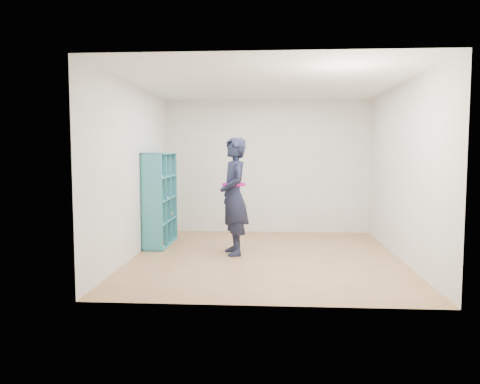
{
  "coord_description": "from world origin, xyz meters",
  "views": [
    {
      "loc": [
        0.07,
        -6.99,
        1.6
      ],
      "look_at": [
        -0.41,
        0.3,
        0.96
      ],
      "focal_mm": 35.0,
      "sensor_mm": 36.0,
      "label": 1
    }
  ],
  "objects": [
    {
      "name": "wall_right",
      "position": [
        2.0,
        0.0,
        1.3
      ],
      "size": [
        0.02,
        4.5,
        2.6
      ],
      "primitive_type": "cube",
      "color": "beige",
      "rests_on": "floor"
    },
    {
      "name": "wall_left",
      "position": [
        -2.0,
        0.0,
        1.3
      ],
      "size": [
        0.02,
        4.5,
        2.6
      ],
      "primitive_type": "cube",
      "color": "beige",
      "rests_on": "floor"
    },
    {
      "name": "wall_back",
      "position": [
        0.0,
        2.25,
        1.3
      ],
      "size": [
        4.0,
        0.02,
        2.6
      ],
      "primitive_type": "cube",
      "color": "beige",
      "rests_on": "floor"
    },
    {
      "name": "smartphone",
      "position": [
        -0.65,
        0.2,
        1.03
      ],
      "size": [
        0.06,
        0.08,
        0.12
      ],
      "rotation": [
        0.39,
        0.0,
        0.61
      ],
      "color": "silver",
      "rests_on": "person"
    },
    {
      "name": "wall_front",
      "position": [
        0.0,
        -2.25,
        1.3
      ],
      "size": [
        4.0,
        0.02,
        2.6
      ],
      "primitive_type": "cube",
      "color": "beige",
      "rests_on": "floor"
    },
    {
      "name": "bookshelf",
      "position": [
        -1.84,
        0.85,
        0.77
      ],
      "size": [
        0.34,
        1.18,
        1.58
      ],
      "color": "#276D7A",
      "rests_on": "floor"
    },
    {
      "name": "ceiling",
      "position": [
        0.0,
        0.0,
        2.6
      ],
      "size": [
        4.5,
        4.5,
        0.0
      ],
      "primitive_type": "plane",
      "color": "white",
      "rests_on": "wall_back"
    },
    {
      "name": "floor",
      "position": [
        0.0,
        0.0,
        0.0
      ],
      "size": [
        4.5,
        4.5,
        0.0
      ],
      "primitive_type": "plane",
      "color": "#946B43",
      "rests_on": "ground"
    },
    {
      "name": "person",
      "position": [
        -0.5,
        0.17,
        0.91
      ],
      "size": [
        0.62,
        0.77,
        1.82
      ],
      "rotation": [
        0.0,
        0.0,
        -1.25
      ],
      "color": "black",
      "rests_on": "floor"
    }
  ]
}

